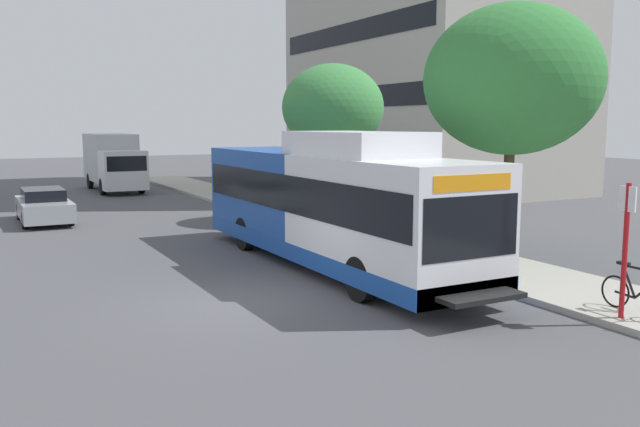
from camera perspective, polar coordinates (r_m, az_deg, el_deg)
ground_plane at (r=21.98m, az=-14.48°, el=-2.58°), size 120.00×120.00×0.00m
sidewalk_curb at (r=22.84m, az=4.08°, el=-1.80°), size 3.00×56.00×0.14m
transit_bus at (r=17.81m, az=0.77°, el=0.84°), size 2.58×12.25×3.65m
bus_stop_sign_pole at (r=13.82m, az=24.78°, el=-2.11°), size 0.10×0.36×2.60m
bicycle_parked at (r=14.44m, az=25.81°, el=-6.18°), size 0.52×1.76×1.02m
street_tree_near_stop at (r=18.90m, az=16.21°, el=10.97°), size 4.76×4.76×6.90m
street_tree_mid_block at (r=25.99m, az=1.11°, el=9.08°), size 3.95×3.95×6.01m
parked_car_far_lane at (r=28.07m, az=-22.66°, el=0.62°), size 1.80×4.50×1.33m
box_truck_background at (r=40.08m, az=-17.35°, el=4.37°), size 2.32×7.01×3.25m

